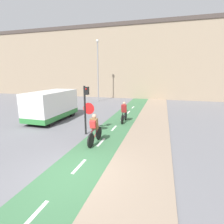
% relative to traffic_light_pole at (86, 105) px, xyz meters
% --- Properties ---
extents(ground_plane, '(120.00, 120.00, 0.00)m').
position_rel_traffic_light_pole_xyz_m(ground_plane, '(1.22, -3.98, -1.77)').
color(ground_plane, slate).
extents(bike_lane, '(2.11, 60.00, 0.02)m').
position_rel_traffic_light_pole_xyz_m(bike_lane, '(1.22, -3.97, -1.76)').
color(bike_lane, '#3D7047').
rests_on(bike_lane, ground_plane).
extents(sidewalk_strip, '(2.40, 60.00, 0.05)m').
position_rel_traffic_light_pole_xyz_m(sidewalk_strip, '(3.48, -3.98, -1.74)').
color(sidewalk_strip, gray).
rests_on(sidewalk_strip, ground_plane).
extents(building_row_background, '(60.00, 5.20, 10.34)m').
position_rel_traffic_light_pole_xyz_m(building_row_background, '(1.22, 18.28, 3.41)').
color(building_row_background, gray).
rests_on(building_row_background, ground_plane).
extents(traffic_light_pole, '(0.67, 0.25, 2.84)m').
position_rel_traffic_light_pole_xyz_m(traffic_light_pole, '(0.00, 0.00, 0.00)').
color(traffic_light_pole, black).
rests_on(traffic_light_pole, ground_plane).
extents(street_lamp_far, '(0.36, 0.36, 7.58)m').
position_rel_traffic_light_pole_xyz_m(street_lamp_far, '(-3.86, 12.18, 2.80)').
color(street_lamp_far, gray).
rests_on(street_lamp_far, ground_plane).
extents(cyclist_near, '(0.46, 1.84, 1.55)m').
position_rel_traffic_light_pole_xyz_m(cyclist_near, '(0.95, -1.18, -1.04)').
color(cyclist_near, black).
rests_on(cyclist_near, ground_plane).
extents(cyclist_far, '(0.46, 1.80, 1.53)m').
position_rel_traffic_light_pole_xyz_m(cyclist_far, '(1.52, 3.19, -1.09)').
color(cyclist_far, black).
rests_on(cyclist_far, ground_plane).
extents(van, '(2.00, 4.49, 2.21)m').
position_rel_traffic_light_pole_xyz_m(van, '(-3.93, 2.31, -0.68)').
color(van, white).
rests_on(van, ground_plane).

